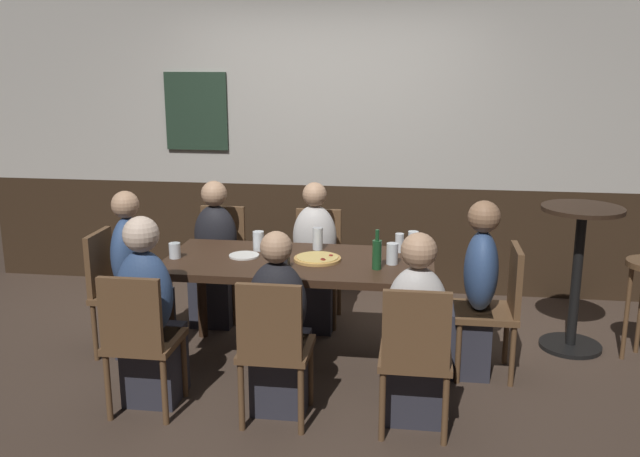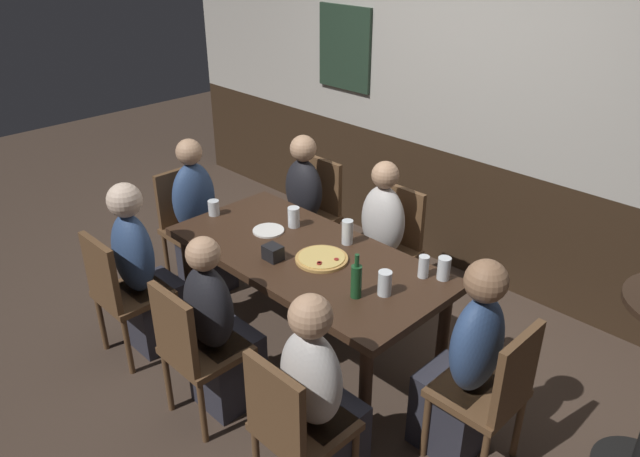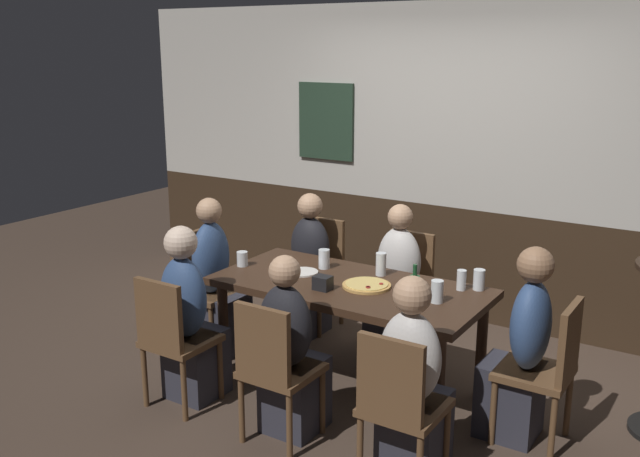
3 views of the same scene
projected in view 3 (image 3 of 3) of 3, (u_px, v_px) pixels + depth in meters
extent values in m
plane|color=#423328|center=(348.00, 386.00, 4.85)|extent=(12.00, 12.00, 0.00)
cube|color=#332316|center=(447.00, 260.00, 6.07)|extent=(6.40, 0.10, 0.95)
cube|color=#B7B2A8|center=(454.00, 106.00, 5.75)|extent=(6.40, 0.10, 1.65)
cube|color=#233828|center=(326.00, 121.00, 6.36)|extent=(0.56, 0.03, 0.68)
cube|color=#382316|center=(349.00, 287.00, 4.67)|extent=(1.80, 0.85, 0.05)
cylinder|color=#382316|center=(224.00, 331.00, 4.90)|extent=(0.07, 0.07, 0.69)
cylinder|color=#382316|center=(438.00, 390.00, 4.06)|extent=(0.07, 0.07, 0.69)
cylinder|color=#382316|center=(282.00, 301.00, 5.46)|extent=(0.07, 0.07, 0.69)
cylinder|color=#382316|center=(481.00, 348.00, 4.63)|extent=(0.07, 0.07, 0.69)
cube|color=brown|center=(313.00, 277.00, 5.78)|extent=(0.40, 0.40, 0.04)
cube|color=brown|center=(325.00, 244.00, 5.87)|extent=(0.36, 0.04, 0.43)
cylinder|color=brown|center=(319.00, 313.00, 5.61)|extent=(0.04, 0.04, 0.41)
cylinder|color=brown|center=(284.00, 305.00, 5.79)|extent=(0.04, 0.04, 0.41)
cylinder|color=brown|center=(341.00, 300.00, 5.89)|extent=(0.04, 0.04, 0.41)
cylinder|color=brown|center=(307.00, 293.00, 6.06)|extent=(0.04, 0.04, 0.41)
cube|color=brown|center=(534.00, 373.00, 4.10)|extent=(0.40, 0.40, 0.04)
cube|color=brown|center=(570.00, 342.00, 3.94)|extent=(0.04, 0.36, 0.43)
cylinder|color=brown|center=(493.00, 412.00, 4.10)|extent=(0.04, 0.04, 0.41)
cylinder|color=brown|center=(512.00, 389.00, 4.38)|extent=(0.04, 0.04, 0.41)
cylinder|color=brown|center=(553.00, 429.00, 3.93)|extent=(0.04, 0.04, 0.41)
cylinder|color=brown|center=(568.00, 404.00, 4.20)|extent=(0.04, 0.04, 0.41)
cube|color=brown|center=(208.00, 293.00, 5.39)|extent=(0.40, 0.40, 0.04)
cube|color=brown|center=(189.00, 260.00, 5.43)|extent=(0.04, 0.36, 0.43)
cylinder|color=brown|center=(241.00, 319.00, 5.50)|extent=(0.04, 0.04, 0.41)
cylinder|color=brown|center=(212.00, 333.00, 5.22)|extent=(0.04, 0.04, 0.41)
cylinder|color=brown|center=(208.00, 310.00, 5.67)|extent=(0.04, 0.04, 0.41)
cylinder|color=brown|center=(178.00, 324.00, 5.40)|extent=(0.04, 0.04, 0.41)
cube|color=brown|center=(400.00, 295.00, 5.37)|extent=(0.40, 0.40, 0.04)
cube|color=brown|center=(412.00, 259.00, 5.45)|extent=(0.36, 0.04, 0.43)
cylinder|color=brown|center=(410.00, 335.00, 5.20)|extent=(0.04, 0.04, 0.41)
cylinder|color=brown|center=(369.00, 325.00, 5.37)|extent=(0.04, 0.04, 0.41)
cylinder|color=brown|center=(429.00, 320.00, 5.47)|extent=(0.04, 0.04, 0.41)
cylinder|color=brown|center=(390.00, 311.00, 5.65)|extent=(0.04, 0.04, 0.41)
cube|color=brown|center=(282.00, 371.00, 4.12)|extent=(0.40, 0.40, 0.04)
cube|color=brown|center=(262.00, 344.00, 3.91)|extent=(0.36, 0.04, 0.43)
cylinder|color=brown|center=(276.00, 387.00, 4.40)|extent=(0.04, 0.04, 0.41)
cylinder|color=brown|center=(322.00, 402.00, 4.23)|extent=(0.04, 0.04, 0.41)
cylinder|color=brown|center=(242.00, 410.00, 4.13)|extent=(0.04, 0.04, 0.41)
cylinder|color=brown|center=(289.00, 427.00, 3.95)|extent=(0.04, 0.04, 0.41)
cube|color=brown|center=(181.00, 341.00, 4.53)|extent=(0.40, 0.40, 0.04)
cube|color=brown|center=(159.00, 315.00, 4.33)|extent=(0.36, 0.04, 0.43)
cylinder|color=brown|center=(182.00, 358.00, 4.82)|extent=(0.04, 0.04, 0.41)
cylinder|color=brown|center=(220.00, 370.00, 4.64)|extent=(0.04, 0.04, 0.41)
cylinder|color=brown|center=(145.00, 377.00, 4.54)|extent=(0.04, 0.04, 0.41)
cylinder|color=brown|center=(184.00, 390.00, 4.36)|extent=(0.04, 0.04, 0.41)
cube|color=brown|center=(405.00, 407.00, 3.71)|extent=(0.40, 0.40, 0.04)
cube|color=brown|center=(390.00, 379.00, 3.50)|extent=(0.36, 0.04, 0.43)
cylinder|color=brown|center=(390.00, 423.00, 3.99)|extent=(0.04, 0.04, 0.41)
cylinder|color=brown|center=(446.00, 440.00, 3.81)|extent=(0.04, 0.04, 0.41)
cylinder|color=brown|center=(360.00, 451.00, 3.71)|extent=(0.04, 0.04, 0.41)
cube|color=#2D2D38|center=(304.00, 305.00, 5.73)|extent=(0.32, 0.34, 0.45)
ellipsoid|color=black|center=(310.00, 247.00, 5.68)|extent=(0.34, 0.22, 0.49)
sphere|color=tan|center=(310.00, 206.00, 5.60)|extent=(0.20, 0.20, 0.20)
cube|color=#2D2D38|center=(510.00, 399.00, 4.22)|extent=(0.34, 0.32, 0.45)
ellipsoid|color=#334C7A|center=(531.00, 325.00, 4.04)|extent=(0.22, 0.34, 0.53)
sphere|color=#936B4C|center=(536.00, 265.00, 3.95)|extent=(0.21, 0.21, 0.21)
cube|color=#2D2D38|center=(222.00, 322.00, 5.37)|extent=(0.34, 0.32, 0.45)
ellipsoid|color=#334C7A|center=(211.00, 257.00, 5.30)|extent=(0.22, 0.34, 0.55)
sphere|color=tan|center=(209.00, 211.00, 5.20)|extent=(0.19, 0.19, 0.19)
cube|color=#2D2D38|center=(392.00, 325.00, 5.31)|extent=(0.32, 0.34, 0.45)
ellipsoid|color=silver|center=(399.00, 261.00, 5.26)|extent=(0.34, 0.22, 0.51)
sphere|color=tan|center=(400.00, 217.00, 5.18)|extent=(0.19, 0.19, 0.19)
cube|color=#2D2D38|center=(295.00, 394.00, 4.28)|extent=(0.32, 0.34, 0.45)
ellipsoid|color=black|center=(285.00, 326.00, 4.08)|extent=(0.34, 0.22, 0.49)
sphere|color=tan|center=(285.00, 271.00, 4.00)|extent=(0.18, 0.18, 0.18)
cube|color=#2D2D38|center=(197.00, 363.00, 4.69)|extent=(0.32, 0.34, 0.45)
ellipsoid|color=#334C7A|center=(183.00, 297.00, 4.49)|extent=(0.34, 0.22, 0.53)
sphere|color=beige|center=(181.00, 243.00, 4.40)|extent=(0.21, 0.21, 0.21)
cube|color=#2D2D38|center=(414.00, 431.00, 3.86)|extent=(0.32, 0.34, 0.45)
ellipsoid|color=silver|center=(410.00, 357.00, 3.67)|extent=(0.34, 0.22, 0.50)
sphere|color=tan|center=(412.00, 295.00, 3.58)|extent=(0.20, 0.20, 0.20)
cylinder|color=tan|center=(367.00, 286.00, 4.60)|extent=(0.32, 0.32, 0.02)
cylinder|color=#DBB760|center=(367.00, 284.00, 4.60)|extent=(0.28, 0.28, 0.01)
cylinder|color=maroon|center=(368.00, 287.00, 4.51)|extent=(0.03, 0.03, 0.00)
cylinder|color=maroon|center=(381.00, 284.00, 4.58)|extent=(0.03, 0.03, 0.00)
cylinder|color=maroon|center=(368.00, 287.00, 4.52)|extent=(0.03, 0.03, 0.00)
cylinder|color=silver|center=(437.00, 292.00, 4.31)|extent=(0.08, 0.08, 0.14)
cylinder|color=#B26623|center=(437.00, 298.00, 4.32)|extent=(0.07, 0.07, 0.06)
cylinder|color=silver|center=(479.00, 280.00, 4.53)|extent=(0.07, 0.07, 0.13)
cylinder|color=silver|center=(479.00, 285.00, 4.54)|extent=(0.06, 0.06, 0.07)
cylinder|color=silver|center=(461.00, 280.00, 4.53)|extent=(0.06, 0.06, 0.13)
cylinder|color=#B26623|center=(461.00, 282.00, 4.53)|extent=(0.05, 0.05, 0.11)
cylinder|color=silver|center=(242.00, 259.00, 5.02)|extent=(0.08, 0.08, 0.10)
cylinder|color=#C6842D|center=(242.00, 263.00, 5.03)|extent=(0.07, 0.07, 0.05)
cylinder|color=silver|center=(381.00, 264.00, 4.82)|extent=(0.07, 0.07, 0.16)
cylinder|color=gold|center=(381.00, 268.00, 4.82)|extent=(0.06, 0.06, 0.11)
cylinder|color=silver|center=(324.00, 259.00, 4.97)|extent=(0.08, 0.08, 0.14)
cylinder|color=#C6842D|center=(324.00, 263.00, 4.98)|extent=(0.07, 0.07, 0.07)
cylinder|color=#194723|center=(414.00, 291.00, 4.25)|extent=(0.06, 0.06, 0.19)
cylinder|color=#194723|center=(415.00, 270.00, 4.22)|extent=(0.03, 0.03, 0.07)
cylinder|color=white|center=(303.00, 272.00, 4.88)|extent=(0.21, 0.21, 0.01)
cube|color=black|center=(323.00, 283.00, 4.54)|extent=(0.11, 0.09, 0.09)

